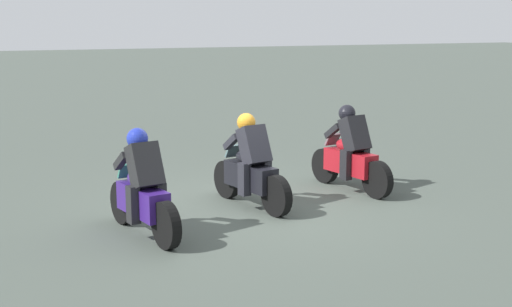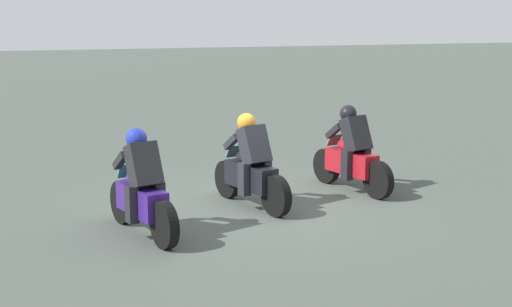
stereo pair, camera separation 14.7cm
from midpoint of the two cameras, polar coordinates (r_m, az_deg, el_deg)
The scene contains 4 objects.
ground_plane at distance 11.38m, azimuth -0.44°, elevation -4.37°, with size 120.00×120.00×0.00m, color #454E46.
rider_lane_a at distance 12.47m, azimuth 7.33°, elevation -0.16°, with size 2.03×0.61×1.51m.
rider_lane_b at distance 11.28m, azimuth -0.80°, elevation -1.24°, with size 2.03×0.64×1.51m.
rider_lane_c at distance 9.91m, azimuth -9.56°, elevation -3.10°, with size 2.03×0.62×1.51m.
Camera 1 is at (-10.09, 4.32, 3.00)m, focal length 49.42 mm.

